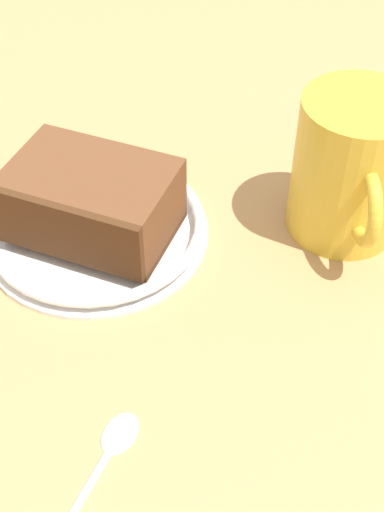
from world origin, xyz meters
TOP-DOWN VIEW (x-y plane):
  - ground_plane at (0.00, 0.00)cm, footprint 155.22×155.22cm
  - small_plate at (-5.45, -2.15)cm, footprint 16.86×16.86cm
  - cake_slice at (-5.68, -2.29)cm, footprint 13.10×14.16cm
  - tea_mug at (10.32, -12.08)cm, footprint 8.36×10.39cm
  - teaspoon at (-15.07, -18.77)cm, footprint 12.40×7.80cm

SIDE VIEW (x-z plane):
  - ground_plane at x=0.00cm, z-range -3.87..0.00cm
  - teaspoon at x=-15.07cm, z-range -0.05..0.75cm
  - small_plate at x=-5.45cm, z-range -0.01..1.55cm
  - cake_slice at x=-5.68cm, z-range 0.75..6.22cm
  - tea_mug at x=10.32cm, z-range 0.11..10.99cm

